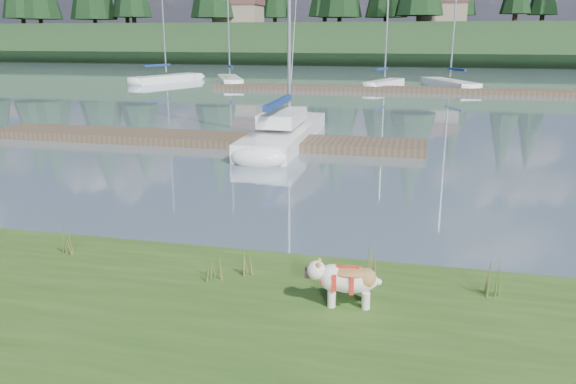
# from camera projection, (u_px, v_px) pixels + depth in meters

# --- Properties ---
(ground) EXTENTS (200.00, 200.00, 0.00)m
(ground) POSITION_uv_depth(u_px,v_px,m) (366.00, 91.00, 39.13)
(ground) COLOR slate
(ground) RESTS_ON ground
(ridge) EXTENTS (200.00, 20.00, 5.00)m
(ridge) POSITION_uv_depth(u_px,v_px,m) (396.00, 44.00, 78.78)
(ridge) COLOR #1B3218
(ridge) RESTS_ON ground
(bulldog) EXTENTS (0.98, 0.47, 0.58)m
(bulldog) POSITION_uv_depth(u_px,v_px,m) (347.00, 278.00, 7.31)
(bulldog) COLOR silver
(bulldog) RESTS_ON bank
(sailboat_main) EXTENTS (1.92, 8.87, 12.71)m
(sailboat_main) POSITION_uv_depth(u_px,v_px,m) (289.00, 128.00, 21.00)
(sailboat_main) COLOR white
(sailboat_main) RESTS_ON ground
(dock_near) EXTENTS (16.00, 2.00, 0.30)m
(dock_near) POSITION_uv_depth(u_px,v_px,m) (199.00, 139.00, 20.26)
(dock_near) COLOR #4C3D2C
(dock_near) RESTS_ON ground
(dock_far) EXTENTS (26.00, 2.20, 0.30)m
(dock_far) POSITION_uv_depth(u_px,v_px,m) (395.00, 89.00, 38.66)
(dock_far) COLOR #4C3D2C
(dock_far) RESTS_ON ground
(sailboat_bg_0) EXTENTS (4.19, 7.88, 11.38)m
(sailboat_bg_0) POSITION_uv_depth(u_px,v_px,m) (173.00, 78.00, 46.71)
(sailboat_bg_0) COLOR white
(sailboat_bg_0) RESTS_ON ground
(sailboat_bg_1) EXTENTS (4.26, 7.24, 10.95)m
(sailboat_bg_1) POSITION_uv_depth(u_px,v_px,m) (229.00, 79.00, 44.97)
(sailboat_bg_1) COLOR white
(sailboat_bg_1) RESTS_ON ground
(sailboat_bg_2) EXTENTS (2.95, 5.64, 8.69)m
(sailboat_bg_2) POSITION_uv_depth(u_px,v_px,m) (387.00, 83.00, 41.49)
(sailboat_bg_2) COLOR white
(sailboat_bg_2) RESTS_ON ground
(sailboat_bg_3) EXTENTS (4.39, 7.61, 11.27)m
(sailboat_bg_3) POSITION_uv_depth(u_px,v_px,m) (446.00, 83.00, 41.72)
(sailboat_bg_3) COLOR white
(sailboat_bg_3) RESTS_ON ground
(weed_0) EXTENTS (0.17, 0.14, 0.63)m
(weed_0) POSITION_uv_depth(u_px,v_px,m) (217.00, 263.00, 8.05)
(weed_0) COLOR #475B23
(weed_0) RESTS_ON bank
(weed_1) EXTENTS (0.17, 0.14, 0.46)m
(weed_1) POSITION_uv_depth(u_px,v_px,m) (250.00, 262.00, 8.26)
(weed_1) COLOR #475B23
(weed_1) RESTS_ON bank
(weed_2) EXTENTS (0.17, 0.14, 0.66)m
(weed_2) POSITION_uv_depth(u_px,v_px,m) (368.00, 264.00, 7.98)
(weed_2) COLOR #475B23
(weed_2) RESTS_ON bank
(weed_3) EXTENTS (0.17, 0.14, 0.62)m
(weed_3) POSITION_uv_depth(u_px,v_px,m) (66.00, 239.00, 8.99)
(weed_3) COLOR #475B23
(weed_3) RESTS_ON bank
(weed_4) EXTENTS (0.17, 0.14, 0.46)m
(weed_4) POSITION_uv_depth(u_px,v_px,m) (355.00, 276.00, 7.79)
(weed_4) COLOR #475B23
(weed_4) RESTS_ON bank
(weed_5) EXTENTS (0.17, 0.14, 0.64)m
(weed_5) POSITION_uv_depth(u_px,v_px,m) (494.00, 278.00, 7.54)
(weed_5) COLOR #475B23
(weed_5) RESTS_ON bank
(mud_lip) EXTENTS (60.00, 0.50, 0.14)m
(mud_lip) POSITION_uv_depth(u_px,v_px,m) (187.00, 262.00, 9.48)
(mud_lip) COLOR #33281C
(mud_lip) RESTS_ON ground
(house_0) EXTENTS (6.30, 5.30, 4.65)m
(house_0) POSITION_uv_depth(u_px,v_px,m) (239.00, 9.00, 79.45)
(house_0) COLOR gray
(house_0) RESTS_ON ridge
(house_1) EXTENTS (6.30, 5.30, 4.65)m
(house_1) POSITION_uv_depth(u_px,v_px,m) (443.00, 7.00, 74.30)
(house_1) COLOR gray
(house_1) RESTS_ON ridge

